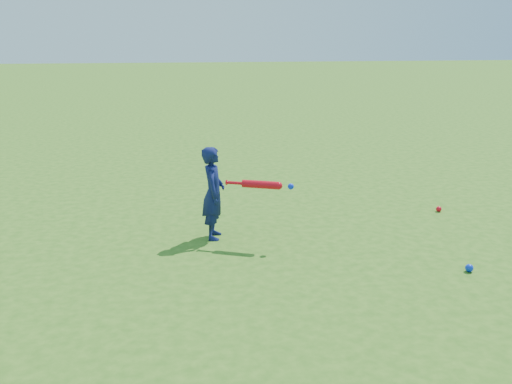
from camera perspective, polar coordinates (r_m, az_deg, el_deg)
ground at (r=6.60m, az=-2.40°, el=-4.69°), size 80.00×80.00×0.00m
child at (r=6.50m, az=-4.29°, el=-0.11°), size 0.31×0.42×1.07m
ground_ball_red at (r=7.94m, az=17.81°, el=-1.63°), size 0.07×0.07×0.07m
ground_ball_blue at (r=6.09m, az=20.55°, el=-7.13°), size 0.08×0.08×0.08m
bat_swing at (r=6.25m, az=0.76°, el=0.73°), size 0.72×0.34×0.09m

